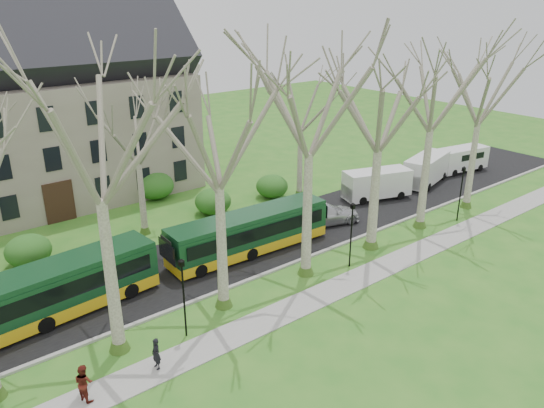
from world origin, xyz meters
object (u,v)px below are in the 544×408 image
(bus_lead, at_px, (45,294))
(van_a, at_px, (377,185))
(van_b, at_px, (427,170))
(van_c, at_px, (461,160))
(bus_follow, at_px, (249,232))
(pedestrian_b, at_px, (84,382))
(pedestrian_a, at_px, (156,354))
(sedan, at_px, (326,214))

(bus_lead, distance_m, van_a, 27.71)
(van_b, xyz_separation_m, van_c, (5.73, 0.10, -0.11))
(bus_follow, bearing_deg, van_b, 5.61)
(van_a, relative_size, pedestrian_b, 3.30)
(van_b, xyz_separation_m, pedestrian_b, (-35.00, -8.22, -0.44))
(van_b, height_order, pedestrian_a, van_b)
(bus_lead, height_order, pedestrian_a, bus_lead)
(bus_lead, xyz_separation_m, sedan, (20.58, -0.01, -0.75))
(bus_follow, height_order, van_a, bus_follow)
(bus_lead, relative_size, bus_follow, 1.06)
(pedestrian_a, bearing_deg, van_c, 101.99)
(van_b, height_order, van_c, van_b)
(bus_lead, distance_m, sedan, 20.60)
(van_c, bearing_deg, sedan, -166.87)
(bus_follow, height_order, pedestrian_a, bus_follow)
(bus_lead, height_order, van_a, bus_lead)
(bus_follow, distance_m, van_c, 26.88)
(pedestrian_b, bearing_deg, van_b, -94.91)
(van_c, height_order, pedestrian_a, van_c)
(van_b, distance_m, pedestrian_b, 35.96)
(pedestrian_a, height_order, pedestrian_b, pedestrian_b)
(pedestrian_a, bearing_deg, van_a, 108.11)
(bus_lead, relative_size, sedan, 2.30)
(van_c, xyz_separation_m, pedestrian_b, (-40.73, -8.33, -0.33))
(van_a, height_order, van_b, van_b)
(sedan, height_order, pedestrian_b, pedestrian_b)
(bus_lead, bearing_deg, pedestrian_a, -75.30)
(bus_follow, xyz_separation_m, van_a, (14.52, 1.45, -0.19))
(pedestrian_a, bearing_deg, bus_follow, 123.14)
(bus_lead, relative_size, van_a, 2.13)
(bus_follow, height_order, pedestrian_b, bus_follow)
(bus_follow, bearing_deg, pedestrian_a, -143.93)
(pedestrian_b, bearing_deg, bus_lead, -23.77)
(van_a, bearing_deg, pedestrian_b, -145.07)
(sedan, bearing_deg, bus_lead, 106.64)
(sedan, height_order, pedestrian_a, pedestrian_a)
(van_b, bearing_deg, van_c, -14.10)
(sedan, bearing_deg, van_a, -63.89)
(van_a, bearing_deg, sedan, -152.19)
(bus_follow, bearing_deg, bus_lead, -178.93)
(sedan, bearing_deg, bus_follow, 108.77)
(bus_follow, xyz_separation_m, van_c, (26.85, 1.33, -0.25))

